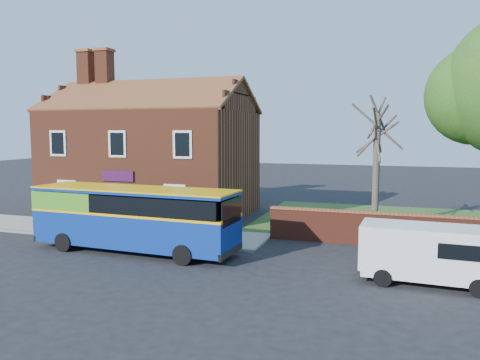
% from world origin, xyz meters
% --- Properties ---
extents(ground, '(120.00, 120.00, 0.00)m').
position_xyz_m(ground, '(0.00, 0.00, 0.00)').
color(ground, black).
rests_on(ground, ground).
extents(pavement, '(18.00, 3.50, 0.12)m').
position_xyz_m(pavement, '(-7.00, 5.75, 0.06)').
color(pavement, gray).
rests_on(pavement, ground).
extents(kerb, '(18.00, 0.15, 0.14)m').
position_xyz_m(kerb, '(-7.00, 4.00, 0.07)').
color(kerb, slate).
rests_on(kerb, ground).
extents(shop_building, '(12.30, 8.13, 10.50)m').
position_xyz_m(shop_building, '(-7.02, 11.50, 3.41)').
color(shop_building, brown).
rests_on(shop_building, ground).
extents(bus, '(9.42, 2.82, 2.84)m').
position_xyz_m(bus, '(-3.34, 2.57, 1.62)').
color(bus, navy).
rests_on(bus, ground).
extents(van_near, '(4.74, 2.14, 2.04)m').
position_xyz_m(van_near, '(9.02, 1.91, 1.14)').
color(van_near, white).
rests_on(van_near, ground).
extents(bare_tree, '(2.55, 3.03, 6.79)m').
position_xyz_m(bare_tree, '(6.84, 10.36, 3.49)').
color(bare_tree, '#4C4238').
rests_on(bare_tree, ground).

